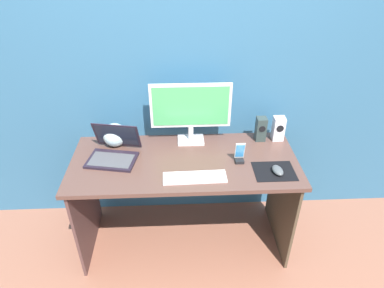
{
  "coord_description": "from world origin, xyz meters",
  "views": [
    {
      "loc": [
        -0.03,
        -1.77,
        2.02
      ],
      "look_at": [
        0.05,
        -0.02,
        0.87
      ],
      "focal_mm": 31.9,
      "sensor_mm": 36.0,
      "label": 1
    }
  ],
  "objects": [
    {
      "name": "speaker_right",
      "position": [
        0.66,
        0.22,
        0.82
      ],
      "size": [
        0.08,
        0.07,
        0.17
      ],
      "color": "white",
      "rests_on": "desk"
    },
    {
      "name": "mouse",
      "position": [
        0.56,
        -0.16,
        0.76
      ],
      "size": [
        0.08,
        0.11,
        0.04
      ],
      "primitive_type": "ellipsoid",
      "rotation": [
        0.0,
        0.0,
        0.17
      ],
      "color": "#4D5154",
      "rests_on": "mousepad"
    },
    {
      "name": "monitor",
      "position": [
        0.05,
        0.23,
        0.98
      ],
      "size": [
        0.53,
        0.14,
        0.43
      ],
      "color": "silver",
      "rests_on": "desk"
    },
    {
      "name": "speaker_near_monitor",
      "position": [
        0.53,
        0.22,
        0.82
      ],
      "size": [
        0.07,
        0.07,
        0.17
      ],
      "color": "#303E3C",
      "rests_on": "desk"
    },
    {
      "name": "laptop",
      "position": [
        -0.45,
        0.05,
        0.78
      ],
      "size": [
        0.35,
        0.33,
        0.21
      ],
      "color": "black",
      "rests_on": "desk"
    },
    {
      "name": "ground_plane",
      "position": [
        0.0,
        0.0,
        0.0
      ],
      "size": [
        8.0,
        8.0,
        0.0
      ],
      "primitive_type": "plane",
      "color": "#915844"
    },
    {
      "name": "desk",
      "position": [
        0.0,
        0.0,
        0.59
      ],
      "size": [
        1.45,
        0.63,
        0.74
      ],
      "color": "brown",
      "rests_on": "ground_plane"
    },
    {
      "name": "keyboard_external",
      "position": [
        0.06,
        -0.19,
        0.74
      ],
      "size": [
        0.38,
        0.12,
        0.01
      ],
      "primitive_type": "cube",
      "rotation": [
        0.0,
        0.0,
        0.02
      ],
      "color": "white",
      "rests_on": "desk"
    },
    {
      "name": "phone_in_dock",
      "position": [
        0.35,
        -0.03,
        0.79
      ],
      "size": [
        0.06,
        0.05,
        0.14
      ],
      "color": "black",
      "rests_on": "desk"
    },
    {
      "name": "fishbowl",
      "position": [
        -0.46,
        0.2,
        0.82
      ],
      "size": [
        0.16,
        0.16,
        0.16
      ],
      "primitive_type": "sphere",
      "color": "silver",
      "rests_on": "desk"
    },
    {
      "name": "mousepad",
      "position": [
        0.55,
        -0.14,
        0.74
      ],
      "size": [
        0.25,
        0.2,
        0.0
      ],
      "primitive_type": "cube",
      "color": "black",
      "rests_on": "desk"
    },
    {
      "name": "wall_back",
      "position": [
        0.0,
        0.4,
        1.25
      ],
      "size": [
        6.0,
        0.04,
        2.5
      ],
      "primitive_type": "cube",
      "color": "#32658A",
      "rests_on": "ground_plane"
    }
  ]
}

